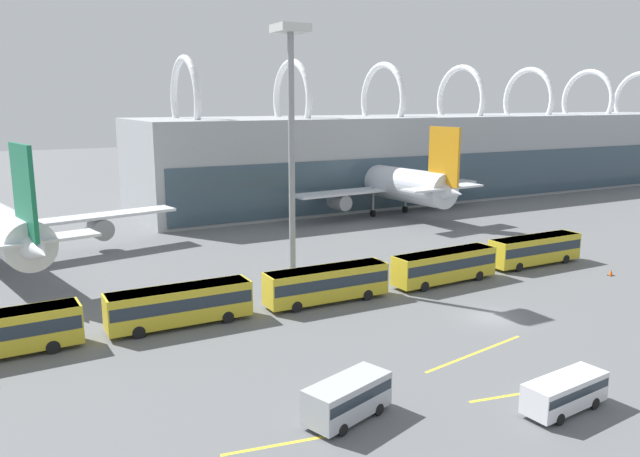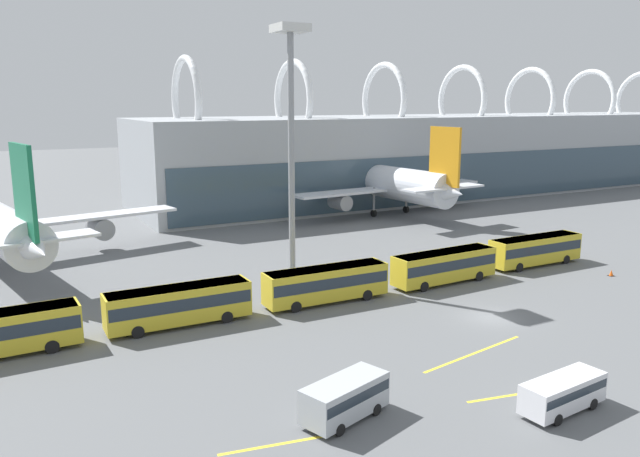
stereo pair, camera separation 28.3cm
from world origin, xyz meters
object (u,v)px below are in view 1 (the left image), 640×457
shuttle_bus_2 (327,282)px  traffic_cone_1 (611,273)px  airliner_at_gate_far (386,182)px  shuttle_bus_3 (445,264)px  service_van_crossing (565,391)px  shuttle_bus_4 (535,248)px  floodlight_mast (291,105)px  service_van_foreground (347,396)px  shuttle_bus_1 (180,303)px

shuttle_bus_2 → traffic_cone_1: shuttle_bus_2 is taller
airliner_at_gate_far → shuttle_bus_3: size_ratio=3.00×
service_van_crossing → shuttle_bus_3: bearing=60.2°
shuttle_bus_4 → traffic_cone_1: shuttle_bus_4 is taller
shuttle_bus_2 → service_van_crossing: size_ratio=1.96×
shuttle_bus_2 → floodlight_mast: bearing=86.8°
shuttle_bus_2 → service_van_foreground: (-9.29, -19.09, -0.53)m
traffic_cone_1 → service_van_crossing: bearing=-147.5°
airliner_at_gate_far → service_van_crossing: 66.00m
service_van_foreground → shuttle_bus_3: bearing=21.9°
shuttle_bus_3 → traffic_cone_1: size_ratio=18.04×
service_van_crossing → floodlight_mast: 36.48m
service_van_foreground → service_van_crossing: service_van_foreground is taller
shuttle_bus_1 → floodlight_mast: 22.39m
service_van_foreground → shuttle_bus_4: bearing=10.6°
shuttle_bus_2 → shuttle_bus_3: 13.41m
shuttle_bus_1 → shuttle_bus_2: bearing=-1.4°
shuttle_bus_1 → service_van_foreground: 19.94m
airliner_at_gate_far → shuttle_bus_3: 39.52m
airliner_at_gate_far → shuttle_bus_2: (-30.57, -35.23, -3.29)m
shuttle_bus_2 → shuttle_bus_3: same height
airliner_at_gate_far → shuttle_bus_4: (-3.76, -34.77, -3.29)m
shuttle_bus_4 → airliner_at_gate_far: bearing=83.7°
shuttle_bus_2 → floodlight_mast: (0.56, 8.19, 15.67)m
shuttle_bus_2 → service_van_crossing: 24.50m
airliner_at_gate_far → shuttle_bus_1: airliner_at_gate_far is taller
shuttle_bus_2 → floodlight_mast: 17.69m
shuttle_bus_2 → shuttle_bus_4: 26.81m
shuttle_bus_4 → traffic_cone_1: bearing=-61.8°
traffic_cone_1 → shuttle_bus_3: bearing=159.9°
shuttle_bus_3 → shuttle_bus_4: bearing=0.3°
shuttle_bus_1 → shuttle_bus_2: 13.41m
shuttle_bus_3 → shuttle_bus_2: bearing=176.4°
shuttle_bus_1 → shuttle_bus_2: size_ratio=1.00×
shuttle_bus_1 → shuttle_bus_3: same height
shuttle_bus_3 → airliner_at_gate_far: bearing=61.5°
shuttle_bus_1 → airliner_at_gate_far: bearing=38.7°
airliner_at_gate_far → shuttle_bus_1: 56.18m
shuttle_bus_1 → shuttle_bus_4: size_ratio=1.00×
service_van_crossing → floodlight_mast: bearing=87.9°
shuttle_bus_2 → service_van_foreground: size_ratio=1.99×
shuttle_bus_1 → service_van_crossing: 29.43m
floodlight_mast → shuttle_bus_3: bearing=-33.2°
shuttle_bus_2 → floodlight_mast: size_ratio=0.47×
service_van_crossing → traffic_cone_1: (28.08, 17.88, -0.91)m
service_van_foreground → traffic_cone_1: (39.84, 12.61, -1.06)m
airliner_at_gate_far → service_van_crossing: airliner_at_gate_far is taller
service_van_foreground → service_van_crossing: 12.89m
airliner_at_gate_far → shuttle_bus_2: size_ratio=3.02×
service_van_crossing → floodlight_mast: floodlight_mast is taller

